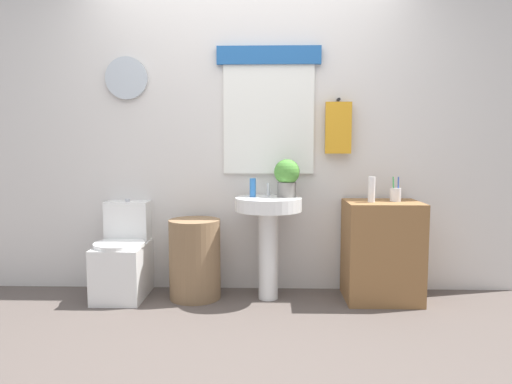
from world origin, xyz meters
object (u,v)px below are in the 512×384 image
laundry_hamper (195,259)px  pedestal_sink (268,223)px  wooden_cabinet (382,251)px  toothbrush_cup (395,194)px  lotion_bottle (372,189)px  potted_plant (287,176)px  toilet (124,260)px  soap_bottle (253,188)px

laundry_hamper → pedestal_sink: size_ratio=0.78×
wooden_cabinet → toothbrush_cup: size_ratio=4.06×
lotion_bottle → laundry_hamper: bearing=178.3°
potted_plant → lotion_bottle: 0.64m
toilet → toothbrush_cup: 2.14m
pedestal_sink → toilet: bearing=178.4°
wooden_cabinet → lotion_bottle: bearing=-157.5°
lotion_bottle → potted_plant: bearing=170.9°
toilet → laundry_hamper: toilet is taller
laundry_hamper → potted_plant: potted_plant is taller
toilet → laundry_hamper: 0.56m
soap_bottle → lotion_bottle: bearing=-5.8°
laundry_hamper → potted_plant: bearing=4.9°
toilet → pedestal_sink: pedestal_sink is taller
laundry_hamper → lotion_bottle: size_ratio=3.23×
wooden_cabinet → soap_bottle: soap_bottle is taller
pedestal_sink → soap_bottle: bearing=157.4°
potted_plant → toilet: bearing=-178.7°
soap_bottle → pedestal_sink: bearing=-22.6°
potted_plant → toothbrush_cup: (0.81, -0.04, -0.13)m
pedestal_sink → lotion_bottle: 0.81m
soap_bottle → toothbrush_cup: bearing=-1.6°
wooden_cabinet → soap_bottle: (-0.98, 0.05, 0.47)m
potted_plant → lotion_bottle: potted_plant is taller
laundry_hamper → toothbrush_cup: toothbrush_cup is taller
pedestal_sink → lotion_bottle: size_ratio=4.14×
lotion_bottle → toilet: bearing=177.8°
pedestal_sink → soap_bottle: soap_bottle is taller
laundry_hamper → lotion_bottle: lotion_bottle is taller
toilet → soap_bottle: 1.15m
pedestal_sink → wooden_cabinet: size_ratio=1.04×
pedestal_sink → toothbrush_cup: 0.98m
toilet → wooden_cabinet: (1.98, -0.03, 0.09)m
pedestal_sink → wooden_cabinet: 0.88m
potted_plant → toothbrush_cup: bearing=-2.8°
laundry_hamper → soap_bottle: 0.70m
wooden_cabinet → laundry_hamper: bearing=180.0°
toilet → pedestal_sink: bearing=-1.6°
wooden_cabinet → potted_plant: 0.91m
toilet → wooden_cabinet: bearing=-0.9°
pedestal_sink → soap_bottle: (-0.12, 0.05, 0.27)m
wooden_cabinet → lotion_bottle: size_ratio=4.00×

